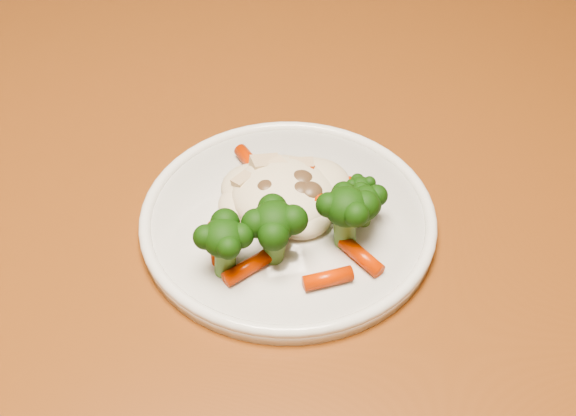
% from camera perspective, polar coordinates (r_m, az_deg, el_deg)
% --- Properties ---
extents(dining_table, '(1.52, 1.26, 0.75)m').
position_cam_1_polar(dining_table, '(0.70, 4.89, -3.97)').
color(dining_table, brown).
rests_on(dining_table, ground).
extents(plate, '(0.24, 0.24, 0.01)m').
position_cam_1_polar(plate, '(0.60, 0.00, -0.95)').
color(plate, white).
rests_on(plate, dining_table).
extents(meal, '(0.16, 0.17, 0.05)m').
position_cam_1_polar(meal, '(0.57, 0.28, -0.01)').
color(meal, beige).
rests_on(meal, plate).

